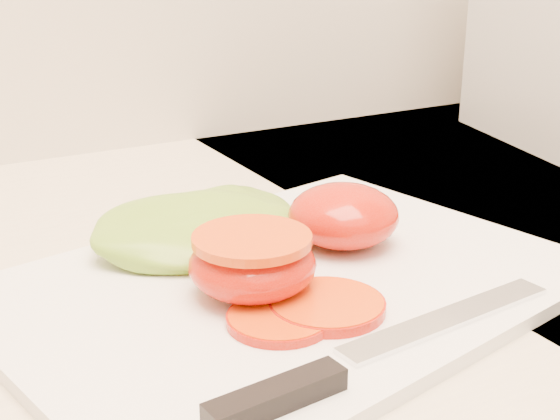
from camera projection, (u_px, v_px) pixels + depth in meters
cutting_board at (287, 285)px, 0.52m from camera, size 0.43×0.35×0.01m
tomato_half_dome at (343, 215)px, 0.57m from camera, size 0.08×0.08×0.04m
tomato_half_cut at (252, 262)px, 0.49m from camera, size 0.08×0.08×0.04m
tomato_slice_0 at (327, 305)px, 0.47m from camera, size 0.07×0.07×0.01m
tomato_slice_1 at (279, 319)px, 0.46m from camera, size 0.06×0.06×0.01m
lettuce_leaf_0 at (198, 231)px, 0.56m from camera, size 0.17×0.13×0.03m
lettuce_leaf_1 at (245, 215)px, 0.59m from camera, size 0.13×0.14×0.03m
knife at (352, 362)px, 0.41m from camera, size 0.25×0.06×0.01m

